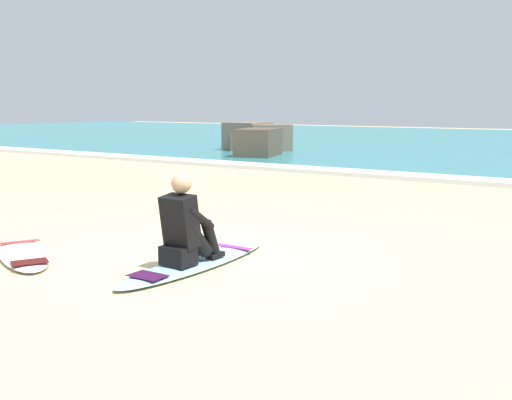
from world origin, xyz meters
The scene contains 6 objects.
ground_plane centered at (0.00, 0.00, 0.00)m, with size 80.00×80.00×0.00m, color #CCB584.
breaking_foam centered at (0.00, 8.28, 0.06)m, with size 80.00×0.90×0.11m, color white.
surfboard_main centered at (0.08, -0.35, 0.04)m, with size 0.52×2.38×0.08m.
surfer_seated centered at (0.08, -0.54, 0.44)m, with size 0.38×0.71×0.95m.
surfboard_spare_near centered at (-1.81, -1.15, 0.04)m, with size 1.78×1.31×0.08m.
rock_outcrop_distant centered at (-7.53, 12.20, 0.48)m, with size 3.80×4.14×1.08m.
Camera 1 is at (4.05, -5.22, 1.71)m, focal length 42.15 mm.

